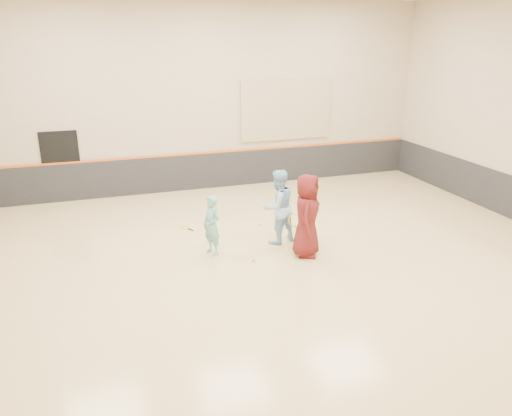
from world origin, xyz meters
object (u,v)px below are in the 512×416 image
object	(u,v)px
instructor	(278,207)
young_man	(307,216)
spare_racket	(184,227)
girl	(212,225)

from	to	relation	value
instructor	young_man	bearing A→B (deg)	93.78
spare_racket	young_man	bearing A→B (deg)	-47.22
young_man	spare_racket	bearing A→B (deg)	71.30
instructor	spare_racket	bearing A→B (deg)	-56.98
young_man	spare_racket	size ratio (longest dim) A/B	3.26
girl	instructor	bearing A→B (deg)	71.90
girl	young_man	xyz separation A→B (m)	(2.08, -0.74, 0.26)
instructor	spare_racket	xyz separation A→B (m)	(-2.05, 1.68, -0.92)
young_man	spare_racket	xyz separation A→B (m)	(-2.41, 2.61, -0.97)
instructor	spare_racket	distance (m)	2.81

